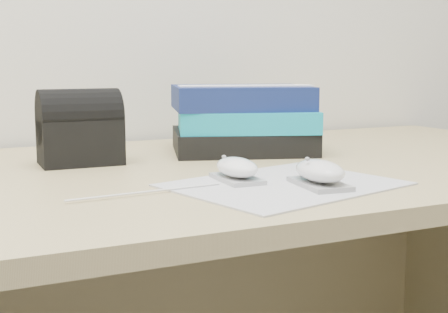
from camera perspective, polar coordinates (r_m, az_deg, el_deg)
name	(u,v)px	position (r m, az deg, el deg)	size (l,w,h in m)	color
desk	(211,280)	(1.23, -1.21, -11.18)	(1.60, 0.80, 0.73)	tan
mousepad	(284,184)	(0.94, 5.55, -2.56)	(0.32, 0.25, 0.00)	#9899A1
mouse_rear	(237,169)	(0.95, 1.20, -1.17)	(0.06, 0.10, 0.04)	#A7A8AA
mouse_front	(320,173)	(0.92, 8.74, -1.51)	(0.07, 0.11, 0.04)	#959597
usb_cable	(147,192)	(0.87, -7.08, -3.23)	(0.00, 0.00, 0.23)	white
book_stack	(243,119)	(1.27, 1.71, 3.42)	(0.33, 0.30, 0.14)	black
pouch	(80,128)	(1.15, -13.06, 2.57)	(0.14, 0.10, 0.14)	black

